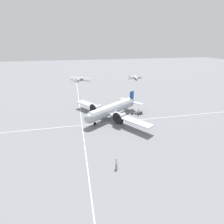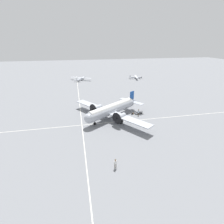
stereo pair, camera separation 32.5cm
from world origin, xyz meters
name	(u,v)px [view 2 (the right image)]	position (x,y,z in m)	size (l,w,h in m)	color
ground_plane	(112,117)	(0.00, 0.00, 0.00)	(300.00, 300.00, 0.00)	slate
apron_line_eastwest	(114,122)	(0.00, -2.93, 0.00)	(120.00, 0.16, 0.01)	silver
apron_line_northsouth	(81,120)	(-8.08, 0.00, 0.00)	(0.16, 120.00, 0.01)	silver
airliner_main	(111,109)	(-0.32, -0.22, 2.44)	(18.71, 22.16, 5.52)	#ADB2BC
crew_foreground	(115,163)	(-3.54, -19.58, 1.03)	(0.54, 0.34, 1.65)	#473D2D
passenger_boarding	(138,112)	(7.28, -0.22, 1.12)	(0.33, 0.60, 1.78)	#473D2D
suitcase_near_door	(133,113)	(6.16, 1.02, 0.22)	(0.50, 0.12, 0.47)	brown
suitcase_upright_spare	(132,114)	(5.81, 0.77, 0.26)	(0.36, 0.14, 0.55)	#232328
baggage_cart	(138,113)	(7.82, 1.09, 0.28)	(2.43, 1.47, 0.56)	#56565B
light_aircraft_distant	(81,79)	(-6.08, 49.11, 0.87)	(10.49, 8.27, 2.16)	#B7BCC6
light_aircraft_taxiing	(136,77)	(22.85, 46.97, 0.77)	(6.84, 9.08, 1.79)	#B7BCC6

